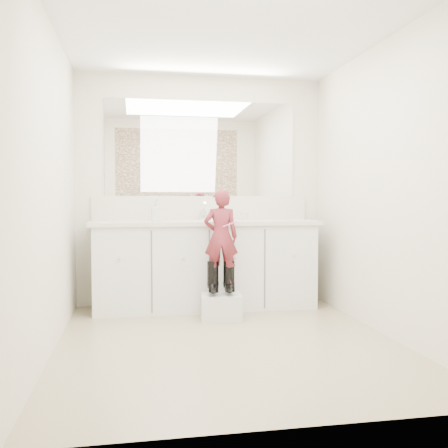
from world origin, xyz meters
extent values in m
plane|color=#988864|center=(0.00, 0.00, 0.00)|extent=(3.00, 3.00, 0.00)
plane|color=white|center=(0.00, 0.00, 2.40)|extent=(3.00, 3.00, 0.00)
plane|color=beige|center=(0.00, 1.50, 1.20)|extent=(2.60, 0.00, 2.60)
plane|color=beige|center=(0.00, -1.50, 1.20)|extent=(2.60, 0.00, 2.60)
plane|color=beige|center=(-1.30, 0.00, 1.20)|extent=(0.00, 3.00, 3.00)
plane|color=beige|center=(1.30, 0.00, 1.20)|extent=(0.00, 3.00, 3.00)
cube|color=silver|center=(0.00, 1.23, 0.42)|extent=(2.20, 0.55, 0.85)
cube|color=beige|center=(0.00, 1.21, 0.87)|extent=(2.28, 0.58, 0.04)
cube|color=beige|center=(0.00, 1.49, 1.02)|extent=(2.28, 0.03, 0.25)
cube|color=white|center=(0.00, 1.49, 1.64)|extent=(2.00, 0.02, 1.00)
cube|color=#472819|center=(0.00, -1.49, 1.65)|extent=(2.00, 0.01, 1.20)
cylinder|color=silver|center=(0.00, 1.38, 0.94)|extent=(0.08, 0.08, 0.10)
imported|color=beige|center=(0.42, 1.28, 0.93)|extent=(0.09, 0.09, 0.08)
imported|color=beige|center=(-0.49, 1.18, 1.00)|extent=(0.11, 0.11, 0.22)
cube|color=silver|center=(0.07, 0.71, 0.12)|extent=(0.40, 0.34, 0.23)
imported|color=#B63843|center=(0.07, 0.73, 0.76)|extent=(0.34, 0.24, 0.86)
cylinder|color=#E45892|center=(0.14, 0.65, 0.88)|extent=(0.14, 0.03, 0.06)
camera|label=1|loc=(-0.71, -3.76, 1.11)|focal=40.00mm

